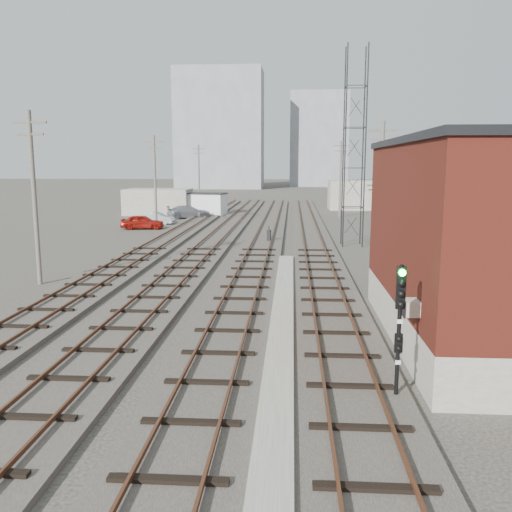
# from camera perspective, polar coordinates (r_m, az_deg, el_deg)

# --- Properties ---
(ground) EXTENTS (320.00, 320.00, 0.00)m
(ground) POSITION_cam_1_polar(r_m,az_deg,el_deg) (67.62, 3.11, 4.31)
(ground) COLOR #282621
(ground) RESTS_ON ground
(track_right) EXTENTS (3.20, 90.00, 0.39)m
(track_right) POSITION_cam_1_polar(r_m,az_deg,el_deg) (46.76, 5.82, 2.00)
(track_right) COLOR #332D28
(track_right) RESTS_ON ground
(track_mid_right) EXTENTS (3.20, 90.00, 0.39)m
(track_mid_right) POSITION_cam_1_polar(r_m,az_deg,el_deg) (46.79, 0.92, 2.05)
(track_mid_right) COLOR #332D28
(track_mid_right) RESTS_ON ground
(track_mid_left) EXTENTS (3.20, 90.00, 0.39)m
(track_mid_left) POSITION_cam_1_polar(r_m,az_deg,el_deg) (47.16, -3.94, 2.09)
(track_mid_left) COLOR #332D28
(track_mid_left) RESTS_ON ground
(track_left) EXTENTS (3.20, 90.00, 0.39)m
(track_left) POSITION_cam_1_polar(r_m,az_deg,el_deg) (47.87, -8.70, 2.12)
(track_left) COLOR #332D28
(track_left) RESTS_ON ground
(platform_curb) EXTENTS (0.90, 28.00, 0.26)m
(platform_curb) POSITION_cam_1_polar(r_m,az_deg,el_deg) (22.20, 2.78, -6.51)
(platform_curb) COLOR gray
(platform_curb) RESTS_ON ground
(brick_building) EXTENTS (6.54, 12.20, 7.22)m
(brick_building) POSITION_cam_1_polar(r_m,az_deg,el_deg) (20.60, 22.62, 1.44)
(brick_building) COLOR gray
(brick_building) RESTS_ON ground
(lattice_tower) EXTENTS (1.60, 1.60, 15.00)m
(lattice_tower) POSITION_cam_1_polar(r_m,az_deg,el_deg) (42.59, 10.29, 11.12)
(lattice_tower) COLOR black
(lattice_tower) RESTS_ON ground
(utility_pole_left_a) EXTENTS (1.80, 0.24, 9.00)m
(utility_pole_left_a) POSITION_cam_1_polar(r_m,az_deg,el_deg) (30.45, -22.32, 6.10)
(utility_pole_left_a) COLOR #595147
(utility_pole_left_a) RESTS_ON ground
(utility_pole_left_b) EXTENTS (1.80, 0.24, 9.00)m
(utility_pole_left_b) POSITION_cam_1_polar(r_m,az_deg,el_deg) (54.02, -10.58, 7.91)
(utility_pole_left_b) COLOR #595147
(utility_pole_left_b) RESTS_ON ground
(utility_pole_left_c) EXTENTS (1.80, 0.24, 9.00)m
(utility_pole_left_c) POSITION_cam_1_polar(r_m,az_deg,el_deg) (78.48, -6.03, 8.52)
(utility_pole_left_c) COLOR #595147
(utility_pole_left_c) RESTS_ON ground
(utility_pole_right_a) EXTENTS (1.80, 0.24, 9.00)m
(utility_pole_right_a) POSITION_cam_1_polar(r_m,az_deg,el_deg) (35.80, 13.00, 7.00)
(utility_pole_right_a) COLOR #595147
(utility_pole_right_a) RESTS_ON ground
(utility_pole_right_b) EXTENTS (1.80, 0.24, 9.00)m
(utility_pole_right_b) POSITION_cam_1_polar(r_m,az_deg,el_deg) (65.58, 8.87, 8.24)
(utility_pole_right_b) COLOR #595147
(utility_pole_right_b) RESTS_ON ground
(apartment_left) EXTENTS (22.00, 14.00, 30.00)m
(apartment_left) POSITION_cam_1_polar(r_m,az_deg,el_deg) (143.82, -3.80, 13.13)
(apartment_left) COLOR gray
(apartment_left) RESTS_ON ground
(apartment_right) EXTENTS (16.00, 12.00, 26.00)m
(apartment_right) POSITION_cam_1_polar(r_m,az_deg,el_deg) (157.62, 6.58, 12.05)
(apartment_right) COLOR gray
(apartment_right) RESTS_ON ground
(shed_left) EXTENTS (8.00, 5.00, 3.20)m
(shed_left) POSITION_cam_1_polar(r_m,az_deg,el_deg) (69.56, -10.25, 5.64)
(shed_left) COLOR gray
(shed_left) RESTS_ON ground
(shed_right) EXTENTS (6.00, 6.00, 4.00)m
(shed_right) POSITION_cam_1_polar(r_m,az_deg,el_deg) (77.86, 9.90, 6.36)
(shed_right) COLOR gray
(shed_right) RESTS_ON ground
(signal_mast) EXTENTS (0.40, 0.40, 3.74)m
(signal_mast) POSITION_cam_1_polar(r_m,az_deg,el_deg) (14.81, 14.85, -6.96)
(signal_mast) COLOR gray
(signal_mast) RESTS_ON ground
(switch_stand) EXTENTS (0.34, 0.34, 1.26)m
(switch_stand) POSITION_cam_1_polar(r_m,az_deg,el_deg) (43.59, 1.37, 2.14)
(switch_stand) COLOR black
(switch_stand) RESTS_ON ground
(site_trailer) EXTENTS (7.05, 4.16, 2.78)m
(site_trailer) POSITION_cam_1_polar(r_m,az_deg,el_deg) (67.98, -5.95, 5.49)
(site_trailer) COLOR white
(site_trailer) RESTS_ON ground
(car_red) EXTENTS (4.35, 2.22, 1.42)m
(car_red) POSITION_cam_1_polar(r_m,az_deg,el_deg) (54.14, -11.87, 3.53)
(car_red) COLOR #9A150E
(car_red) RESTS_ON ground
(car_silver) EXTENTS (3.97, 1.75, 1.27)m
(car_silver) POSITION_cam_1_polar(r_m,az_deg,el_deg) (58.46, -10.43, 3.95)
(car_silver) COLOR #B0B3B8
(car_silver) RESTS_ON ground
(car_grey) EXTENTS (5.51, 3.28, 1.50)m
(car_grey) POSITION_cam_1_polar(r_m,az_deg,el_deg) (64.01, -7.08, 4.62)
(car_grey) COLOR slate
(car_grey) RESTS_ON ground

